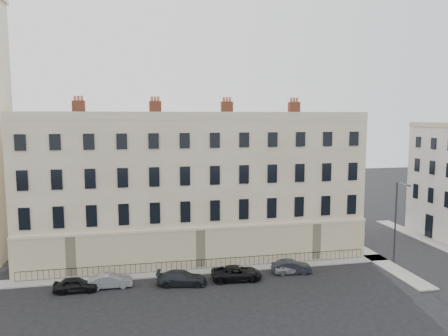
{
  "coord_description": "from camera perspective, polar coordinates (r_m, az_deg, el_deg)",
  "views": [
    {
      "loc": [
        -12.27,
        -36.59,
        15.42
      ],
      "look_at": [
        -2.74,
        10.0,
        9.7
      ],
      "focal_mm": 35.0,
      "sensor_mm": 36.0,
      "label": 1
    }
  ],
  "objects": [
    {
      "name": "pavement_east_return",
      "position": [
        53.5,
        17.48,
        -10.15
      ],
      "size": [
        2.0,
        24.0,
        0.12
      ],
      "primitive_type": "cube",
      "color": "gray",
      "rests_on": "ground"
    },
    {
      "name": "railings",
      "position": [
        44.98,
        -2.97,
        -12.46
      ],
      "size": [
        35.0,
        0.04,
        0.96
      ],
      "color": "black",
      "rests_on": "ground"
    },
    {
      "name": "car_a",
      "position": [
        41.78,
        -18.78,
        -14.22
      ],
      "size": [
        3.85,
        1.62,
        1.3
      ],
      "primitive_type": "imported",
      "rotation": [
        0.0,
        0.0,
        1.55
      ],
      "color": "black",
      "rests_on": "ground"
    },
    {
      "name": "car_d",
      "position": [
        42.32,
        1.69,
        -13.55
      ],
      "size": [
        4.95,
        2.53,
        1.34
      ],
      "primitive_type": "imported",
      "rotation": [
        0.0,
        0.0,
        1.51
      ],
      "color": "black",
      "rests_on": "ground"
    },
    {
      "name": "car_f",
      "position": [
        44.5,
        8.82,
        -12.63
      ],
      "size": [
        4.03,
        1.86,
        1.28
      ],
      "primitive_type": "imported",
      "rotation": [
        0.0,
        0.0,
        1.44
      ],
      "color": "black",
      "rests_on": "ground"
    },
    {
      "name": "terrace",
      "position": [
        49.6,
        -4.12,
        -2.35
      ],
      "size": [
        36.22,
        12.22,
        17.0
      ],
      "color": "#B9AC89",
      "rests_on": "ground"
    },
    {
      "name": "pavement_adjacent",
      "position": [
        60.42,
        24.96,
        -8.53
      ],
      "size": [
        2.0,
        20.0,
        0.12
      ],
      "primitive_type": "cube",
      "color": "gray",
      "rests_on": "ground"
    },
    {
      "name": "car_b",
      "position": [
        41.88,
        -14.61,
        -14.04
      ],
      "size": [
        3.89,
        1.4,
        1.28
      ],
      "primitive_type": "imported",
      "rotation": [
        0.0,
        0.0,
        1.58
      ],
      "color": "gray",
      "rests_on": "ground"
    },
    {
      "name": "car_e",
      "position": [
        44.4,
        8.63,
        -12.73
      ],
      "size": [
        3.51,
        1.49,
        1.18
      ],
      "primitive_type": "imported",
      "rotation": [
        0.0,
        0.0,
        1.54
      ],
      "color": "gray",
      "rests_on": "ground"
    },
    {
      "name": "ground",
      "position": [
        41.56,
        6.7,
        -14.97
      ],
      "size": [
        160.0,
        160.0,
        0.0
      ],
      "primitive_type": "plane",
      "color": "black",
      "rests_on": "ground"
    },
    {
      "name": "streetlamp",
      "position": [
        48.88,
        21.6,
        -6.19
      ],
      "size": [
        0.61,
        1.84,
        8.64
      ],
      "rotation": [
        0.0,
        0.0,
        -0.24
      ],
      "color": "#2F2F35",
      "rests_on": "ground"
    },
    {
      "name": "car_c",
      "position": [
        41.33,
        -5.54,
        -14.1
      ],
      "size": [
        4.8,
        2.58,
        1.32
      ],
      "primitive_type": "imported",
      "rotation": [
        0.0,
        0.0,
        1.4
      ],
      "color": "black",
      "rests_on": "ground"
    },
    {
      "name": "pavement_terrace",
      "position": [
        44.39,
        -8.14,
        -13.46
      ],
      "size": [
        48.0,
        2.0,
        0.12
      ],
      "primitive_type": "cube",
      "color": "gray",
      "rests_on": "ground"
    }
  ]
}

